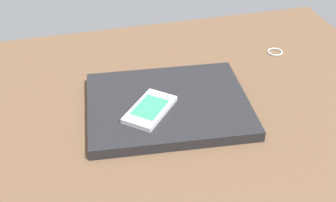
{
  "coord_description": "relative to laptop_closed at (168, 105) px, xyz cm",
  "views": [
    {
      "loc": [
        7.45,
        61.73,
        53.24
      ],
      "look_at": [
        -9.4,
        -2.98,
        5.0
      ],
      "focal_mm": 46.45,
      "sensor_mm": 36.0,
      "label": 1
    }
  ],
  "objects": [
    {
      "name": "key_ring",
      "position": [
        -29.83,
        -15.18,
        -0.85
      ],
      "size": [
        3.55,
        3.55,
        0.36
      ],
      "primitive_type": "torus",
      "color": "silver",
      "rests_on": "desk_surface"
    },
    {
      "name": "desk_surface",
      "position": [
        9.4,
        2.98,
        -2.53
      ],
      "size": [
        120.0,
        80.0,
        3.0
      ],
      "primitive_type": "cube",
      "color": "brown",
      "rests_on": "ground"
    },
    {
      "name": "laptop_closed",
      "position": [
        0.0,
        0.0,
        0.0
      ],
      "size": [
        32.52,
        26.81,
        2.06
      ],
      "primitive_type": "cube",
      "rotation": [
        0.0,
        0.0,
        -0.1
      ],
      "color": "black",
      "rests_on": "desk_surface"
    },
    {
      "name": "cell_phone_on_laptop",
      "position": [
        4.04,
        2.41,
        1.52
      ],
      "size": [
        11.6,
        12.08,
        1.05
      ],
      "color": "silver",
      "rests_on": "laptop_closed"
    }
  ]
}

